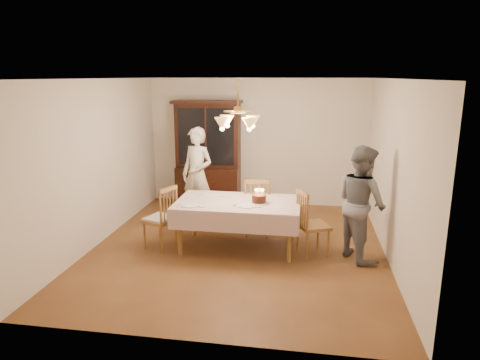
% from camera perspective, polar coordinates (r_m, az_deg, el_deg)
% --- Properties ---
extents(ground, '(5.00, 5.00, 0.00)m').
position_cam_1_polar(ground, '(6.84, -0.26, -8.97)').
color(ground, brown).
rests_on(ground, ground).
extents(room_shell, '(5.00, 5.00, 5.00)m').
position_cam_1_polar(room_shell, '(6.40, -0.28, 4.20)').
color(room_shell, white).
rests_on(room_shell, ground).
extents(dining_table, '(1.90, 1.10, 0.76)m').
position_cam_1_polar(dining_table, '(6.61, -0.27, -3.50)').
color(dining_table, brown).
rests_on(dining_table, ground).
extents(china_hutch, '(1.38, 0.54, 2.16)m').
position_cam_1_polar(china_hutch, '(8.86, -4.27, 3.30)').
color(china_hutch, black).
rests_on(china_hutch, ground).
extents(chair_far_side, '(0.48, 0.46, 1.00)m').
position_cam_1_polar(chair_far_side, '(7.25, 2.31, -3.93)').
color(chair_far_side, brown).
rests_on(chair_far_side, ground).
extents(chair_left_end, '(0.55, 0.56, 1.00)m').
position_cam_1_polar(chair_left_end, '(6.81, -10.58, -5.23)').
color(chair_left_end, brown).
rests_on(chair_left_end, ground).
extents(chair_right_end, '(0.56, 0.57, 1.00)m').
position_cam_1_polar(chair_right_end, '(6.54, 9.64, -6.10)').
color(chair_right_end, brown).
rests_on(chair_right_end, ground).
extents(elderly_woman, '(0.75, 0.63, 1.74)m').
position_cam_1_polar(elderly_woman, '(7.88, -5.71, 0.69)').
color(elderly_woman, white).
rests_on(elderly_woman, ground).
extents(adult_in_grey, '(0.95, 1.03, 1.69)m').
position_cam_1_polar(adult_in_grey, '(6.47, 15.84, -2.93)').
color(adult_in_grey, slate).
rests_on(adult_in_grey, ground).
extents(birthday_cake, '(0.30, 0.30, 0.21)m').
position_cam_1_polar(birthday_cake, '(6.50, 2.56, -2.55)').
color(birthday_cake, white).
rests_on(birthday_cake, dining_table).
extents(place_setting_near_left, '(0.41, 0.26, 0.02)m').
position_cam_1_polar(place_setting_near_left, '(6.41, -6.58, -3.38)').
color(place_setting_near_left, white).
rests_on(place_setting_near_left, dining_table).
extents(place_setting_near_right, '(0.41, 0.26, 0.02)m').
position_cam_1_polar(place_setting_near_right, '(6.34, 0.98, -3.47)').
color(place_setting_near_right, white).
rests_on(place_setting_near_right, dining_table).
extents(place_setting_far_left, '(0.40, 0.26, 0.02)m').
position_cam_1_polar(place_setting_far_left, '(6.93, -3.72, -2.00)').
color(place_setting_far_left, white).
rests_on(place_setting_far_left, dining_table).
extents(chandelier, '(0.62, 0.62, 0.73)m').
position_cam_1_polar(chandelier, '(6.35, -0.28, 7.73)').
color(chandelier, '#BF8C3F').
rests_on(chandelier, ground).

